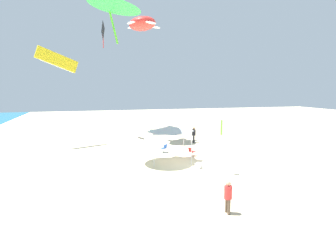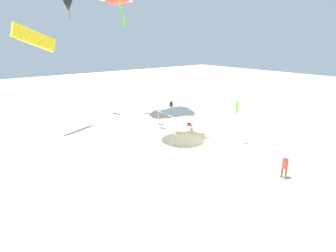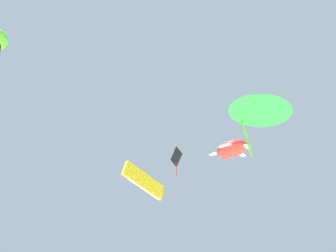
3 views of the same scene
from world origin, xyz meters
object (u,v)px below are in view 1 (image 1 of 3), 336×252
person_by_tent (194,133)px  kite_parafoil_yellow (57,60)px  banner_flag (222,141)px  kite_diamond_black (103,31)px  person_kite_handler (228,194)px  folding_chair_right_of_tent (164,148)px  canopy_tent (170,129)px  folding_chair_facing_ocean (192,151)px  cooler_box (199,166)px  kite_delta_green (115,2)px  kite_turtle_red (142,24)px

person_by_tent → kite_parafoil_yellow: bearing=108.3°
banner_flag → kite_diamond_black: size_ratio=1.25×
kite_diamond_black → banner_flag: bearing=15.3°
person_kite_handler → kite_diamond_black: bearing=-165.3°
kite_diamond_black → kite_parafoil_yellow: 7.65m
person_kite_handler → folding_chair_right_of_tent: bearing=-177.5°
banner_flag → canopy_tent: bearing=28.9°
folding_chair_facing_ocean → banner_flag: (-5.90, -0.10, 1.96)m
cooler_box → kite_parafoil_yellow: kite_parafoil_yellow is taller
person_by_tent → kite_delta_green: kite_delta_green is taller
person_kite_handler → canopy_tent: bearing=-176.0°
folding_chair_facing_ocean → banner_flag: size_ratio=0.20×
person_kite_handler → kite_turtle_red: size_ratio=0.35×
cooler_box → person_by_tent: person_by_tent is taller
folding_chair_right_of_tent → kite_parafoil_yellow: bearing=-69.3°
canopy_tent → person_by_tent: canopy_tent is taller
banner_flag → person_kite_handler: size_ratio=2.41×
person_kite_handler → banner_flag: bearing=161.0°
folding_chair_facing_ocean → kite_turtle_red: bearing=-5.0°
cooler_box → kite_turtle_red: kite_turtle_red is taller
folding_chair_facing_ocean → person_by_tent: bearing=-45.7°
canopy_tent → banner_flag: 5.30m
person_kite_handler → person_by_tent: bearing=168.7°
folding_chair_facing_ocean → person_kite_handler: size_ratio=0.48×
kite_turtle_red → kite_parafoil_yellow: (-0.38, 9.15, -4.21)m
canopy_tent → person_kite_handler: canopy_tent is taller
cooler_box → person_by_tent: size_ratio=0.40×
banner_flag → kite_diamond_black: kite_diamond_black is taller
folding_chair_facing_ocean → kite_turtle_red: size_ratio=0.17×
canopy_tent → kite_delta_green: kite_delta_green is taller
person_kite_handler → kite_delta_green: size_ratio=0.38×
cooler_box → person_kite_handler: size_ratio=0.44×
banner_flag → person_by_tent: size_ratio=2.24×
kite_turtle_red → kite_parafoil_yellow: bearing=109.7°
kite_delta_green → person_by_tent: bearing=123.7°
canopy_tent → folding_chair_facing_ocean: (1.26, -2.46, -2.29)m
cooler_box → kite_diamond_black: (16.30, 6.13, 12.85)m
person_by_tent → kite_diamond_black: 16.53m
canopy_tent → kite_turtle_red: bearing=2.4°
folding_chair_right_of_tent → kite_diamond_black: size_ratio=0.25×
folding_chair_facing_ocean → banner_flag: bearing=157.5°
canopy_tent → kite_diamond_black: 17.69m
banner_flag → kite_parafoil_yellow: kite_parafoil_yellow is taller
folding_chair_right_of_tent → kite_delta_green: kite_delta_green is taller
folding_chair_facing_ocean → cooler_box: folding_chair_facing_ocean is taller
banner_flag → kite_turtle_red: (14.44, 2.96, 10.89)m
folding_chair_facing_ocean → person_by_tent: person_by_tent is taller
canopy_tent → kite_delta_green: size_ratio=0.77×
folding_chair_right_of_tent → kite_parafoil_yellow: kite_parafoil_yellow is taller
person_by_tent → kite_diamond_black: size_ratio=0.56×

